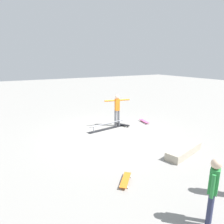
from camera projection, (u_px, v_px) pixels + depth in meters
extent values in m
plane|color=gray|center=(111.00, 134.00, 9.58)|extent=(60.00, 60.00, 0.00)
cube|color=black|center=(107.00, 129.00, 10.25)|extent=(2.18, 0.50, 0.01)
cylinder|color=gray|center=(120.00, 123.00, 10.68)|extent=(0.04, 0.04, 0.30)
cylinder|color=gray|center=(93.00, 129.00, 9.75)|extent=(0.04, 0.04, 0.30)
cylinder|color=gray|center=(107.00, 123.00, 10.18)|extent=(2.00, 0.30, 0.05)
cube|color=#B2A893|center=(184.00, 151.00, 7.45)|extent=(1.88, 0.94, 0.29)
cylinder|color=slate|center=(119.00, 118.00, 10.67)|extent=(0.15, 0.15, 0.85)
cylinder|color=slate|center=(116.00, 118.00, 10.61)|extent=(0.15, 0.15, 0.85)
cube|color=orange|center=(117.00, 105.00, 10.46)|extent=(0.26, 0.23, 0.60)
sphere|color=beige|center=(117.00, 97.00, 10.36)|extent=(0.23, 0.23, 0.23)
cylinder|color=orange|center=(124.00, 100.00, 10.52)|extent=(0.57, 0.19, 0.08)
cylinder|color=orange|center=(110.00, 101.00, 10.29)|extent=(0.57, 0.19, 0.08)
cube|color=black|center=(123.00, 124.00, 10.71)|extent=(0.56, 0.80, 0.02)
cylinder|color=white|center=(128.00, 126.00, 10.68)|extent=(0.05, 0.06, 0.05)
cylinder|color=white|center=(126.00, 127.00, 10.49)|extent=(0.05, 0.06, 0.05)
cylinder|color=white|center=(119.00, 124.00, 10.96)|extent=(0.05, 0.06, 0.05)
cylinder|color=white|center=(117.00, 125.00, 10.77)|extent=(0.05, 0.06, 0.05)
cylinder|color=#2D3351|center=(211.00, 207.00, 4.27)|extent=(0.15, 0.15, 0.77)
cylinder|color=#2D3351|center=(210.00, 211.00, 4.15)|extent=(0.15, 0.15, 0.77)
cube|color=#2D8C42|center=(214.00, 181.00, 4.05)|extent=(0.26, 0.25, 0.54)
sphere|color=beige|center=(216.00, 164.00, 3.95)|extent=(0.21, 0.21, 0.21)
cylinder|color=#2D8C42|center=(215.00, 180.00, 4.17)|extent=(0.09, 0.09, 0.51)
cylinder|color=#2D8C42|center=(213.00, 187.00, 3.95)|extent=(0.09, 0.09, 0.51)
cube|color=orange|center=(125.00, 180.00, 5.77)|extent=(0.70, 0.72, 0.02)
cylinder|color=white|center=(128.00, 188.00, 5.50)|extent=(0.06, 0.06, 0.05)
cylinder|color=white|center=(119.00, 186.00, 5.55)|extent=(0.06, 0.06, 0.05)
cylinder|color=white|center=(131.00, 177.00, 6.01)|extent=(0.06, 0.06, 0.05)
cylinder|color=white|center=(123.00, 176.00, 6.06)|extent=(0.06, 0.06, 0.05)
cube|color=#E05993|center=(144.00, 121.00, 11.32)|extent=(0.31, 0.82, 0.02)
cylinder|color=white|center=(140.00, 121.00, 11.54)|extent=(0.04, 0.06, 0.05)
cylinder|color=white|center=(143.00, 120.00, 11.62)|extent=(0.04, 0.06, 0.05)
cylinder|color=white|center=(145.00, 124.00, 11.05)|extent=(0.04, 0.06, 0.05)
cylinder|color=white|center=(148.00, 123.00, 11.13)|extent=(0.04, 0.06, 0.05)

